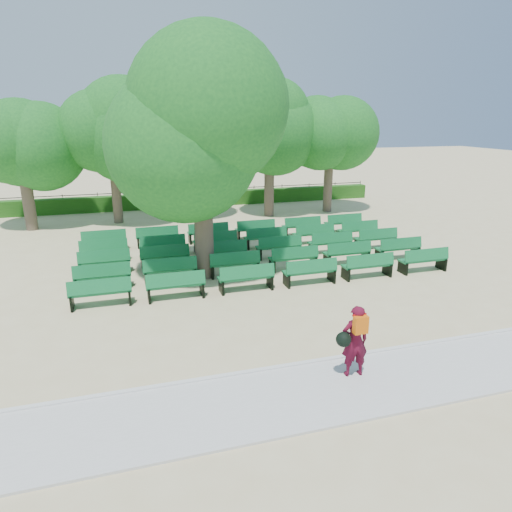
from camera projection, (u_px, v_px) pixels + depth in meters
The scene contains 9 objects.
ground at pixel (234, 279), 16.35m from camera, with size 120.00×120.00×0.00m, color #CBB987.
paving at pixel (320, 393), 9.57m from camera, with size 30.00×2.20×0.06m, color beige.
curb at pixel (300, 364), 10.62m from camera, with size 30.00×0.12×0.10m, color silver.
hedge at pixel (181, 200), 29.03m from camera, with size 26.00×0.70×0.90m, color #225716.
fence at pixel (180, 206), 29.53m from camera, with size 26.00×0.10×1.02m, color black, non-canonical shape.
tree_line at pixel (191, 220), 25.50m from camera, with size 21.80×6.80×7.04m, color #1C6A21, non-canonical shape.
bench_array at pixel (252, 258), 18.46m from camera, with size 1.85×0.59×1.16m.
tree_among at pixel (201, 138), 15.14m from camera, with size 4.96×4.96×7.17m.
person at pixel (354, 340), 9.92m from camera, with size 0.79×0.49×1.66m.
Camera 1 is at (-3.69, -14.96, 5.60)m, focal length 32.00 mm.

